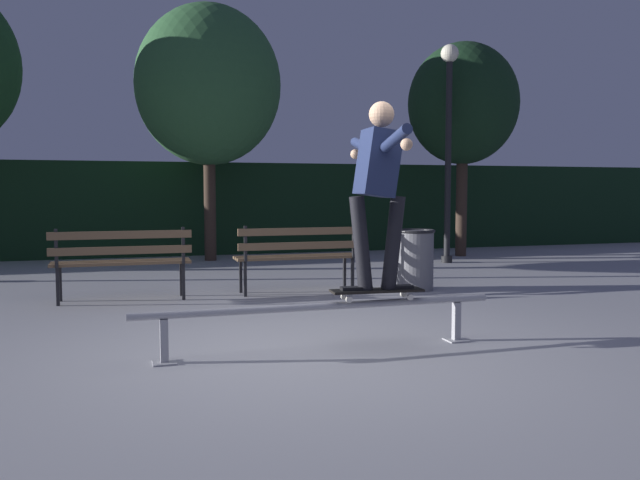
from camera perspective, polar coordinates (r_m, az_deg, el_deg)
ground_plane at (r=5.53m, az=-0.26°, el=-9.42°), size 90.00×90.00×0.00m
hedge_backdrop at (r=13.93m, az=-10.93°, el=2.73°), size 24.00×1.20×1.87m
grind_rail at (r=5.37m, az=0.04°, el=-6.39°), size 3.04×0.18×0.40m
skateboard at (r=5.51m, az=4.97°, el=-4.46°), size 0.79×0.26×0.09m
skateboarder at (r=5.45m, az=5.07°, el=5.32°), size 0.63×1.41×1.56m
park_bench_leftmost at (r=8.04m, az=-16.88°, el=-1.39°), size 1.60×0.43×0.88m
park_bench_left_center at (r=8.35m, az=-1.88°, el=-1.00°), size 1.60×0.43×0.88m
tree_far_right at (r=13.47m, az=12.34°, el=11.45°), size 2.16×2.16×4.21m
tree_behind_benches at (r=12.54m, az=-9.69°, el=13.09°), size 2.66×2.66×4.71m
lamp_post_right at (r=12.12m, az=11.13°, el=9.80°), size 0.32×0.32×3.90m
trash_can at (r=8.72m, az=8.29°, el=-1.63°), size 0.52×0.52×0.80m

